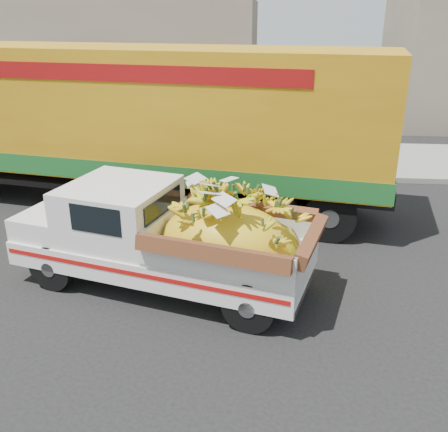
{
  "coord_description": "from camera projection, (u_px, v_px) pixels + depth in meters",
  "views": [
    {
      "loc": [
        1.79,
        -7.97,
        4.48
      ],
      "look_at": [
        1.04,
        -0.05,
        1.25
      ],
      "focal_mm": 40.0,
      "sensor_mm": 36.0,
      "label": 1
    }
  ],
  "objects": [
    {
      "name": "ground",
      "position": [
        168.0,
        276.0,
        9.19
      ],
      "size": [
        100.0,
        100.0,
        0.0
      ],
      "primitive_type": "plane",
      "color": "black",
      "rests_on": "ground"
    },
    {
      "name": "curb",
      "position": [
        208.0,
        174.0,
        14.79
      ],
      "size": [
        60.0,
        0.25,
        0.15
      ],
      "primitive_type": "cube",
      "color": "gray",
      "rests_on": "ground"
    },
    {
      "name": "sidewalk",
      "position": [
        216.0,
        155.0,
        16.73
      ],
      "size": [
        60.0,
        4.0,
        0.14
      ],
      "primitive_type": "cube",
      "color": "gray",
      "rests_on": "ground"
    },
    {
      "name": "building_left",
      "position": [
        50.0,
        62.0,
        21.96
      ],
      "size": [
        18.0,
        6.0,
        5.0
      ],
      "primitive_type": "cube",
      "color": "gray",
      "rests_on": "ground"
    },
    {
      "name": "pickup_truck",
      "position": [
        183.0,
        238.0,
        8.42
      ],
      "size": [
        5.4,
        3.11,
        1.79
      ],
      "rotation": [
        0.0,
        0.0,
        -0.26
      ],
      "color": "black",
      "rests_on": "ground"
    },
    {
      "name": "semi_trailer",
      "position": [
        139.0,
        121.0,
        11.87
      ],
      "size": [
        12.08,
        4.53,
        3.8
      ],
      "rotation": [
        0.0,
        0.0,
        -0.17
      ],
      "color": "black",
      "rests_on": "ground"
    }
  ]
}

